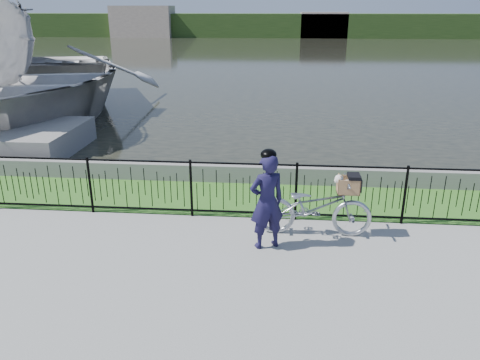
{
  "coord_description": "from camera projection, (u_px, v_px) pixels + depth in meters",
  "views": [
    {
      "loc": [
        0.66,
        -6.63,
        3.84
      ],
      "look_at": [
        -0.01,
        1.0,
        1.0
      ],
      "focal_mm": 35.0,
      "sensor_mm": 36.0,
      "label": 1
    }
  ],
  "objects": [
    {
      "name": "fence",
      "position": [
        243.0,
        190.0,
        8.88
      ],
      "size": [
        14.0,
        0.06,
        1.15
      ],
      "primitive_type": null,
      "color": "black",
      "rests_on": "ground"
    },
    {
      "name": "far_treeline",
      "position": [
        278.0,
        25.0,
        63.1
      ],
      "size": [
        120.0,
        6.0,
        3.0
      ],
      "primitive_type": "cube",
      "color": "#2B461B",
      "rests_on": "ground"
    },
    {
      "name": "cyclist",
      "position": [
        267.0,
        200.0,
        7.7
      ],
      "size": [
        0.71,
        0.61,
        1.72
      ],
      "color": "#161335",
      "rests_on": "ground"
    },
    {
      "name": "grass_strip",
      "position": [
        247.0,
        198.0,
        10.01
      ],
      "size": [
        60.0,
        2.0,
        0.01
      ],
      "primitive_type": "cube",
      "color": "#356B21",
      "rests_on": "ground"
    },
    {
      "name": "ground",
      "position": [
        235.0,
        259.0,
        7.58
      ],
      "size": [
        120.0,
        120.0,
        0.0
      ],
      "primitive_type": "plane",
      "color": "gray",
      "rests_on": "ground"
    },
    {
      "name": "far_building_left",
      "position": [
        143.0,
        22.0,
        62.52
      ],
      "size": [
        8.0,
        4.0,
        4.0
      ],
      "primitive_type": "cube",
      "color": "#A29182",
      "rests_on": "ground"
    },
    {
      "name": "water",
      "position": [
        274.0,
        57.0,
        38.41
      ],
      "size": [
        120.0,
        120.0,
        0.0
      ],
      "primitive_type": "plane",
      "color": "#27281E",
      "rests_on": "ground"
    },
    {
      "name": "boat_far",
      "position": [
        32.0,
        82.0,
        17.01
      ],
      "size": [
        11.44,
        14.1,
        2.57
      ],
      "color": "#ABABAB",
      "rests_on": "water"
    },
    {
      "name": "far_building_right",
      "position": [
        324.0,
        25.0,
        61.18
      ],
      "size": [
        6.0,
        3.0,
        3.2
      ],
      "primitive_type": "cube",
      "color": "#A29182",
      "rests_on": "ground"
    },
    {
      "name": "quay_wall",
      "position": [
        250.0,
        174.0,
        10.88
      ],
      "size": [
        60.0,
        0.3,
        0.4
      ],
      "primitive_type": "cube",
      "color": "slate",
      "rests_on": "ground"
    },
    {
      "name": "bicycle_rig",
      "position": [
        315.0,
        206.0,
        8.24
      ],
      "size": [
        2.02,
        0.71,
        1.17
      ],
      "color": "#A8ACB4",
      "rests_on": "ground"
    }
  ]
}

